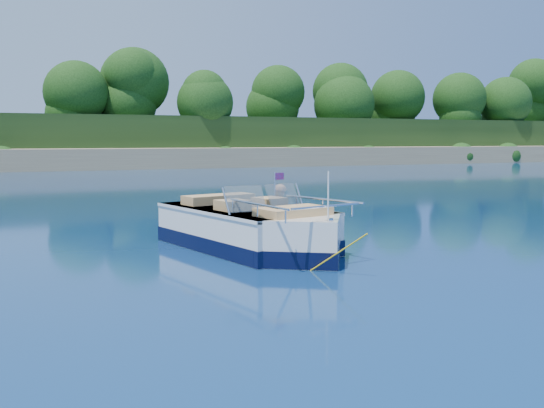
% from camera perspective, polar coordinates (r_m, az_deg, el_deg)
% --- Properties ---
extents(ground, '(160.00, 160.00, 0.00)m').
position_cam_1_polar(ground, '(11.25, 9.51, -5.10)').
color(ground, '#0A1F46').
rests_on(ground, ground).
extents(shoreline, '(170.00, 59.00, 6.00)m').
position_cam_1_polar(shoreline, '(73.36, -18.02, 4.90)').
color(shoreline, '#997959').
rests_on(shoreline, ground).
extents(treeline, '(150.00, 7.12, 8.19)m').
position_cam_1_polar(treeline, '(50.81, -16.04, 9.70)').
color(treeline, black).
rests_on(treeline, ground).
extents(motorboat, '(2.83, 5.49, 1.86)m').
position_cam_1_polar(motorboat, '(11.86, -1.59, -2.67)').
color(motorboat, white).
rests_on(motorboat, ground).
extents(tow_tube, '(1.46, 1.46, 0.35)m').
position_cam_1_polar(tow_tube, '(14.07, 0.63, -2.39)').
color(tow_tube, yellow).
rests_on(tow_tube, ground).
extents(boy, '(0.73, 0.95, 1.71)m').
position_cam_1_polar(boy, '(14.13, 0.47, -2.72)').
color(boy, tan).
rests_on(boy, ground).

